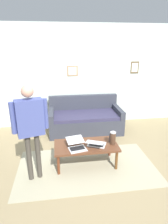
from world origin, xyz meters
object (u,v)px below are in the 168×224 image
object	(u,v)px
laptop_left	(77,146)
person_standing	(30,122)
french_press	(113,138)
coffee_table	(86,147)
laptop_center	(96,144)
couch	(85,120)

from	to	relation	value
laptop_left	person_standing	distance (m)	0.95
french_press	person_standing	size ratio (longest dim) A/B	0.17
coffee_table	person_standing	xyz separation A→B (m)	(0.92, 0.27, 0.66)
person_standing	laptop_center	bearing A→B (deg)	-169.70
couch	coffee_table	size ratio (longest dim) A/B	1.58
laptop_left	french_press	bearing A→B (deg)	-175.56
laptop_left	laptop_center	distance (m)	0.36
coffee_table	person_standing	bearing A→B (deg)	16.54
laptop_left	person_standing	xyz separation A→B (m)	(0.74, 0.18, 0.57)
laptop_left	couch	bearing A→B (deg)	-103.46
couch	person_standing	bearing A→B (deg)	58.04
laptop_left	person_standing	world-z (taller)	person_standing
french_press	coffee_table	bearing A→B (deg)	-5.33
coffee_table	french_press	distance (m)	0.52
laptop_center	french_press	world-z (taller)	french_press
laptop_center	french_press	bearing A→B (deg)	-174.83
laptop_center	french_press	distance (m)	0.33
person_standing	french_press	bearing A→B (deg)	-170.85
laptop_center	person_standing	size ratio (longest dim) A/B	0.29
laptop_left	person_standing	size ratio (longest dim) A/B	0.26
couch	french_press	world-z (taller)	couch
person_standing	coffee_table	bearing A→B (deg)	-163.46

